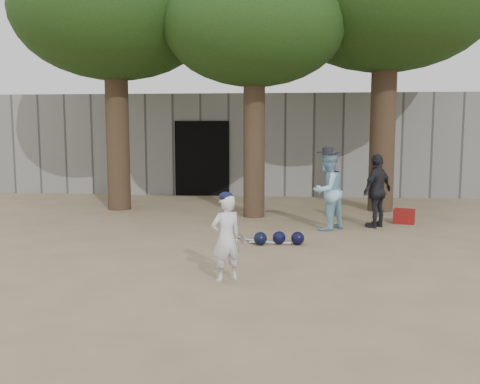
# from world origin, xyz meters

# --- Properties ---
(ground) EXTENTS (70.00, 70.00, 0.00)m
(ground) POSITION_xyz_m (0.00, 0.00, 0.00)
(ground) COLOR #937C5E
(ground) RESTS_ON ground
(boy_player) EXTENTS (0.50, 0.46, 1.15)m
(boy_player) POSITION_xyz_m (0.61, -0.93, 0.58)
(boy_player) COLOR silver
(boy_player) RESTS_ON ground
(spectator_blue) EXTENTS (0.94, 0.96, 1.56)m
(spectator_blue) POSITION_xyz_m (2.15, 2.79, 0.78)
(spectator_blue) COLOR #91C8E1
(spectator_blue) RESTS_ON ground
(spectator_dark) EXTENTS (0.85, 0.89, 1.49)m
(spectator_dark) POSITION_xyz_m (3.17, 3.16, 0.74)
(spectator_dark) COLOR black
(spectator_dark) RESTS_ON ground
(red_bag) EXTENTS (0.50, 0.43, 0.30)m
(red_bag) POSITION_xyz_m (3.82, 3.66, 0.15)
(red_bag) COLOR maroon
(red_bag) RESTS_ON ground
(back_building) EXTENTS (16.00, 5.24, 3.00)m
(back_building) POSITION_xyz_m (-0.00, 10.33, 1.50)
(back_building) COLOR gray
(back_building) RESTS_ON ground
(helmet_row) EXTENTS (0.87, 0.33, 0.23)m
(helmet_row) POSITION_xyz_m (1.25, 1.32, 0.11)
(helmet_row) COLOR black
(helmet_row) RESTS_ON ground
(bat_pile) EXTENTS (1.03, 0.75, 0.06)m
(bat_pile) POSITION_xyz_m (0.82, 1.53, 0.03)
(bat_pile) COLOR silver
(bat_pile) RESTS_ON ground
(tree_row) EXTENTS (11.40, 5.80, 6.69)m
(tree_row) POSITION_xyz_m (0.74, 5.02, 4.69)
(tree_row) COLOR brown
(tree_row) RESTS_ON ground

